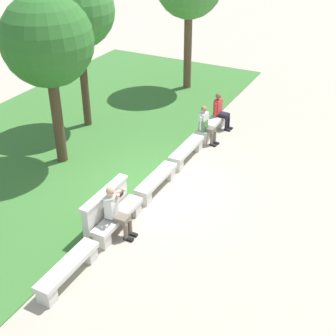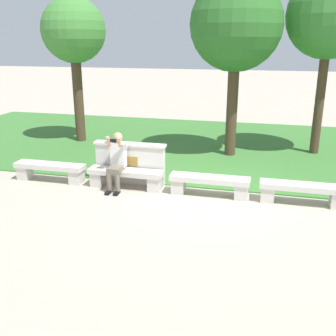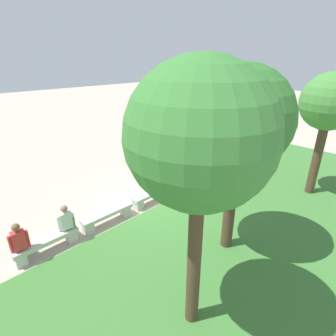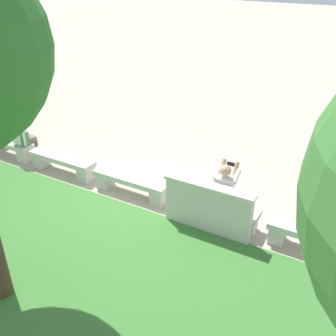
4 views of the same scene
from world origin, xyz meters
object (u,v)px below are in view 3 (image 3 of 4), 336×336
(person_distant, at_px, (65,221))
(backpack, at_px, (69,222))
(person_photographer, at_px, (189,168))
(person_companion, at_px, (19,241))
(bench_end, at_px, (46,243))
(trash_bin, at_px, (225,148))
(bench_mid, at_px, (153,195))
(bench_far, at_px, (107,215))
(bench_near, at_px, (187,179))
(tree_behind_wall, at_px, (330,104))
(lamp_post, at_px, (240,113))
(bench_main, at_px, (215,166))
(tree_far_back, at_px, (200,139))
(tree_right_background, at_px, (239,120))

(person_distant, bearing_deg, backpack, 143.69)
(person_photographer, distance_m, person_companion, 6.72)
(bench_end, xyz_separation_m, trash_bin, (-10.32, -1.10, 0.08))
(bench_mid, xyz_separation_m, bench_far, (1.98, 0.00, 0.00))
(bench_near, height_order, tree_behind_wall, tree_behind_wall)
(tree_behind_wall, relative_size, trash_bin, 6.21)
(bench_mid, bearing_deg, lamp_post, -176.74)
(bench_near, distance_m, tree_behind_wall, 5.93)
(person_companion, bearing_deg, bench_end, 173.90)
(person_photographer, bearing_deg, bench_main, 177.53)
(person_companion, distance_m, backpack, 1.33)
(tree_far_back, distance_m, lamp_post, 10.12)
(bench_far, distance_m, bench_end, 1.98)
(tree_behind_wall, height_order, tree_right_background, tree_right_background)
(bench_far, height_order, tree_behind_wall, tree_behind_wall)
(person_photographer, height_order, person_distant, person_photographer)
(bench_end, relative_size, tree_behind_wall, 0.38)
(person_photographer, xyz_separation_m, tree_behind_wall, (-2.88, 3.98, 2.82))
(person_photographer, distance_m, tree_right_background, 5.09)
(tree_far_back, bearing_deg, bench_main, -147.41)
(bench_near, bearing_deg, bench_mid, 0.00)
(bench_mid, bearing_deg, tree_right_background, 87.84)
(tree_right_background, height_order, trash_bin, tree_right_background)
(backpack, height_order, trash_bin, backpack)
(person_photographer, bearing_deg, trash_bin, -166.42)
(person_photographer, relative_size, person_distant, 1.05)
(bench_end, distance_m, person_companion, 0.73)
(backpack, bearing_deg, person_distant, -36.31)
(bench_far, relative_size, trash_bin, 2.37)
(bench_end, height_order, lamp_post, lamp_post)
(bench_main, relative_size, person_companion, 1.41)
(person_distant, bearing_deg, bench_end, 5.86)
(tree_behind_wall, bearing_deg, bench_main, -74.54)
(bench_end, height_order, person_photographer, person_photographer)
(bench_far, distance_m, tree_behind_wall, 8.66)
(tree_behind_wall, relative_size, tree_right_background, 0.93)
(bench_mid, distance_m, tree_right_background, 4.80)
(bench_main, bearing_deg, bench_end, 0.00)
(tree_behind_wall, height_order, trash_bin, tree_behind_wall)
(bench_end, bearing_deg, lamp_post, -177.99)
(bench_near, xyz_separation_m, tree_behind_wall, (-3.06, 3.90, 3.26))
(bench_end, height_order, person_companion, person_companion)
(bench_far, bearing_deg, person_distant, -2.80)
(bench_near, distance_m, person_companion, 6.56)
(bench_near, bearing_deg, tree_right_background, 58.10)
(person_photographer, xyz_separation_m, person_distant, (5.46, 0.01, -0.06))
(tree_behind_wall, bearing_deg, lamp_post, -106.51)
(person_photographer, xyz_separation_m, tree_right_background, (2.28, 3.46, 2.96))
(bench_near, bearing_deg, lamp_post, -175.25)
(bench_far, height_order, bench_end, same)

